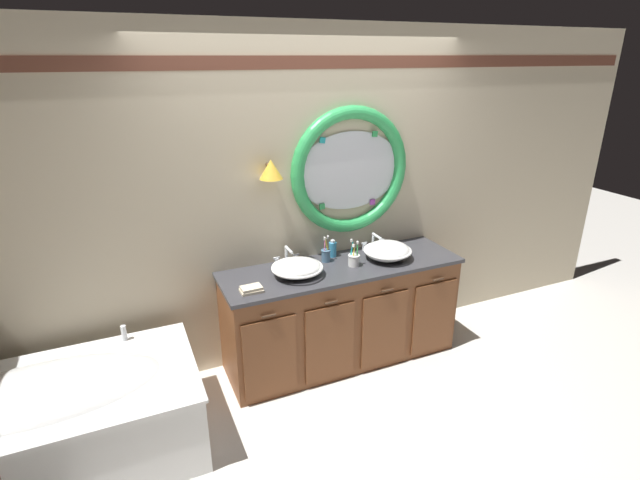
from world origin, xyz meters
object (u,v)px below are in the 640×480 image
(toothbrush_holder_right, at_px, (354,259))
(soap_dispenser, at_px, (333,249))
(sink_basin_right, at_px, (388,251))
(toothbrush_holder_left, at_px, (326,255))
(bathtub, at_px, (50,421))
(folded_hand_towel, at_px, (251,289))
(sink_basin_left, at_px, (297,268))

(toothbrush_holder_right, bearing_deg, soap_dispenser, 107.22)
(sink_basin_right, relative_size, toothbrush_holder_right, 1.78)
(toothbrush_holder_right, bearing_deg, toothbrush_holder_left, 134.96)
(sink_basin_right, xyz_separation_m, soap_dispenser, (-0.38, 0.22, -0.00))
(bathtub, height_order, toothbrush_holder_left, toothbrush_holder_left)
(toothbrush_holder_right, xyz_separation_m, folded_hand_towel, (-0.85, -0.11, -0.03))
(toothbrush_holder_left, bearing_deg, sink_basin_right, -17.62)
(bathtub, distance_m, toothbrush_holder_right, 2.25)
(folded_hand_towel, bearing_deg, soap_dispenser, 23.42)
(sink_basin_left, xyz_separation_m, folded_hand_towel, (-0.39, -0.12, -0.04))
(soap_dispenser, bearing_deg, sink_basin_right, -29.80)
(sink_basin_left, distance_m, soap_dispenser, 0.45)
(sink_basin_left, distance_m, sink_basin_right, 0.77)
(soap_dispenser, height_order, folded_hand_towel, soap_dispenser)
(folded_hand_towel, bearing_deg, toothbrush_holder_right, 7.09)
(sink_basin_left, distance_m, toothbrush_holder_right, 0.46)
(sink_basin_left, bearing_deg, toothbrush_holder_right, -1.64)
(sink_basin_left, distance_m, toothbrush_holder_left, 0.34)
(soap_dispenser, distance_m, folded_hand_towel, 0.85)
(sink_basin_left, xyz_separation_m, sink_basin_right, (0.77, 0.00, 0.01))
(sink_basin_right, bearing_deg, bathtub, -173.55)
(sink_basin_right, height_order, folded_hand_towel, sink_basin_right)
(sink_basin_left, bearing_deg, bathtub, -170.66)
(bathtub, bearing_deg, toothbrush_holder_left, 12.12)
(bathtub, distance_m, soap_dispenser, 2.22)
(sink_basin_right, height_order, soap_dispenser, soap_dispenser)
(toothbrush_holder_left, distance_m, toothbrush_holder_right, 0.23)
(bathtub, relative_size, soap_dispenser, 11.43)
(sink_basin_right, bearing_deg, folded_hand_towel, -174.14)
(sink_basin_right, distance_m, toothbrush_holder_left, 0.50)
(toothbrush_holder_left, bearing_deg, folded_hand_towel, -158.62)
(soap_dispenser, relative_size, folded_hand_towel, 0.98)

